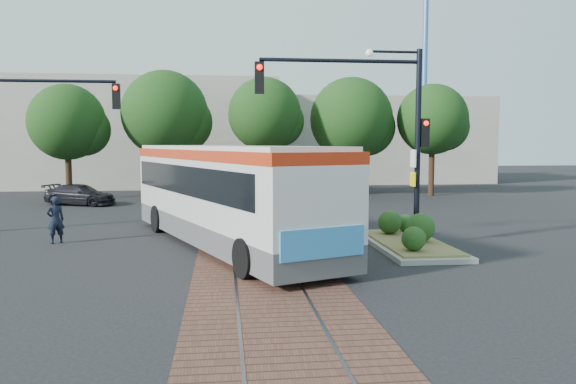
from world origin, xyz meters
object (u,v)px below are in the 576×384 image
(city_bus, at_px, (224,190))
(signal_pole_left, at_px, (24,128))
(parked_car, at_px, (80,195))
(signal_pole_main, at_px, (380,115))
(traffic_island, at_px, (408,237))
(officer, at_px, (56,220))

(city_bus, distance_m, signal_pole_left, 8.66)
(city_bus, height_order, parked_car, city_bus)
(parked_car, bearing_deg, signal_pole_main, -116.33)
(signal_pole_left, height_order, parked_car, signal_pole_left)
(traffic_island, height_order, parked_car, traffic_island)
(traffic_island, relative_size, signal_pole_main, 0.87)
(traffic_island, height_order, signal_pole_main, signal_pole_main)
(signal_pole_main, xyz_separation_m, officer, (-10.37, 1.85, -3.38))
(traffic_island, relative_size, parked_car, 1.36)
(signal_pole_left, bearing_deg, city_bus, -28.56)
(signal_pole_main, bearing_deg, parked_car, 132.48)
(traffic_island, xyz_separation_m, signal_pole_left, (-13.19, 4.89, 3.54))
(city_bus, height_order, officer, city_bus)
(signal_pole_main, distance_m, parked_car, 18.80)
(traffic_island, xyz_separation_m, parked_car, (-13.42, 13.70, 0.23))
(city_bus, bearing_deg, traffic_island, -29.92)
(signal_pole_main, height_order, officer, signal_pole_main)
(signal_pole_left, bearing_deg, traffic_island, -20.36)
(city_bus, height_order, traffic_island, city_bus)
(officer, bearing_deg, signal_pole_main, 137.67)
(signal_pole_main, height_order, parked_car, signal_pole_main)
(signal_pole_left, bearing_deg, parked_car, 91.50)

